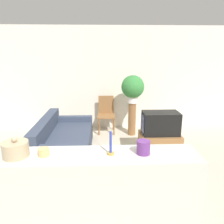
% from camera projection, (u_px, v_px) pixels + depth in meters
% --- Properties ---
extents(ground_plane, '(14.00, 14.00, 0.00)m').
position_uv_depth(ground_plane, '(69.00, 213.00, 2.84)').
color(ground_plane, beige).
extents(wall_back, '(9.00, 0.06, 2.70)m').
position_uv_depth(wall_back, '(85.00, 79.00, 5.80)').
color(wall_back, silver).
rests_on(wall_back, ground_plane).
extents(couch, '(1.00, 1.87, 0.74)m').
position_uv_depth(couch, '(64.00, 142.00, 4.46)').
color(couch, '#384256').
rests_on(couch, ground_plane).
extents(tv_stand, '(0.79, 0.54, 0.46)m').
position_uv_depth(tv_stand, '(159.00, 144.00, 4.42)').
color(tv_stand, olive).
rests_on(tv_stand, ground_plane).
extents(television, '(0.72, 0.41, 0.45)m').
position_uv_depth(television, '(160.00, 123.00, 4.30)').
color(television, black).
rests_on(television, tv_stand).
extents(wooden_chair, '(0.44, 0.44, 0.94)m').
position_uv_depth(wooden_chair, '(106.00, 112.00, 5.69)').
color(wooden_chair, olive).
rests_on(wooden_chair, ground_plane).
extents(plant_stand, '(0.19, 0.19, 0.83)m').
position_uv_depth(plant_stand, '(132.00, 119.00, 5.50)').
color(plant_stand, olive).
rests_on(plant_stand, ground_plane).
extents(potted_plant, '(0.56, 0.56, 0.68)m').
position_uv_depth(potted_plant, '(133.00, 87.00, 5.29)').
color(potted_plant, white).
rests_on(potted_plant, plant_stand).
extents(foreground_counter, '(2.83, 0.44, 1.06)m').
position_uv_depth(foreground_counter, '(59.00, 202.00, 2.26)').
color(foreground_counter, beige).
rests_on(foreground_counter, ground_plane).
extents(decorative_bowl, '(0.25, 0.25, 0.20)m').
position_uv_depth(decorative_bowl, '(15.00, 149.00, 2.09)').
color(decorative_bowl, tan).
rests_on(decorative_bowl, foreground_counter).
extents(candle_jar, '(0.11, 0.11, 0.08)m').
position_uv_depth(candle_jar, '(44.00, 152.00, 2.11)').
color(candle_jar, tan).
rests_on(candle_jar, foreground_counter).
extents(candlestick, '(0.07, 0.07, 0.24)m').
position_uv_depth(candlestick, '(111.00, 147.00, 2.12)').
color(candlestick, '#B7933D').
rests_on(candlestick, foreground_counter).
extents(coffee_tin, '(0.13, 0.13, 0.14)m').
position_uv_depth(coffee_tin, '(143.00, 147.00, 2.14)').
color(coffee_tin, '#66337F').
rests_on(coffee_tin, foreground_counter).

